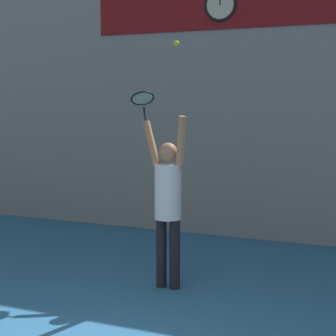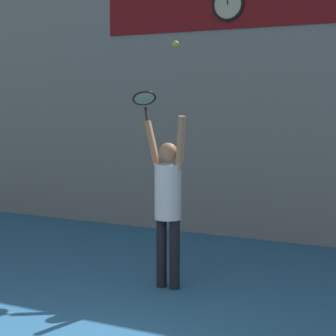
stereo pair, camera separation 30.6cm
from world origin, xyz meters
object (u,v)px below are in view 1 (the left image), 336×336
(scoreboard_clock, at_px, (220,5))
(tennis_player, at_px, (168,199))
(tennis_racket, at_px, (143,100))
(tennis_ball, at_px, (176,44))

(scoreboard_clock, relative_size, tennis_player, 0.27)
(tennis_racket, relative_size, tennis_ball, 5.72)
(tennis_ball, bearing_deg, tennis_racket, 145.41)
(tennis_player, bearing_deg, tennis_racket, 146.11)
(tennis_player, bearing_deg, tennis_ball, -36.70)
(tennis_player, height_order, tennis_racket, tennis_racket)
(tennis_player, bearing_deg, scoreboard_clock, 98.55)
(scoreboard_clock, xyz_separation_m, tennis_player, (0.46, -3.04, -2.79))
(scoreboard_clock, height_order, tennis_player, scoreboard_clock)
(tennis_racket, bearing_deg, scoreboard_clock, 88.61)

